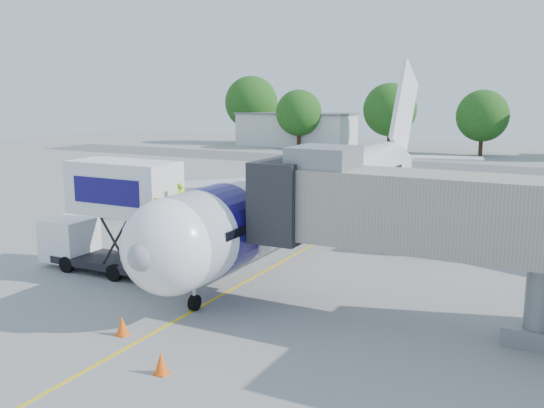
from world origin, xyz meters
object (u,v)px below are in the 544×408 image
at_px(aircraft, 325,190).
at_px(jet_bridge, 411,212).
at_px(ground_tug, 171,407).
at_px(catering_hiloader, 114,217).

height_order(aircraft, jet_bridge, aircraft).
height_order(jet_bridge, ground_tug, jet_bridge).
bearing_deg(jet_bridge, ground_tug, -108.76).
bearing_deg(catering_hiloader, jet_bridge, 0.01).
distance_m(catering_hiloader, ground_tug, 14.98).
xyz_separation_m(jet_bridge, ground_tug, (-3.45, -10.17, -3.63)).
height_order(aircraft, ground_tug, aircraft).
distance_m(aircraft, ground_tug, 21.88).
relative_size(aircraft, ground_tug, 9.97).
relative_size(aircraft, jet_bridge, 2.71).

